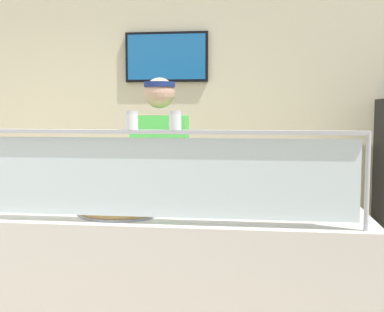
% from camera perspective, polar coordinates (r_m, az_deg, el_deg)
% --- Properties ---
extents(shop_rear_unit, '(6.68, 0.13, 2.70)m').
position_cam_1_polar(shop_rear_unit, '(5.04, 1.66, 3.29)').
color(shop_rear_unit, beige).
rests_on(shop_rear_unit, ground).
extents(serving_counter, '(2.28, 0.69, 0.95)m').
position_cam_1_polar(serving_counter, '(2.98, -2.91, -15.59)').
color(serving_counter, silver).
rests_on(serving_counter, ground).
extents(sneeze_guard, '(2.10, 0.06, 0.49)m').
position_cam_1_polar(sneeze_guard, '(2.52, -4.16, -1.14)').
color(sneeze_guard, '#B2B5BC').
rests_on(sneeze_guard, serving_counter).
extents(pizza_tray, '(0.49, 0.49, 0.04)m').
position_cam_1_polar(pizza_tray, '(2.87, -8.14, -6.19)').
color(pizza_tray, '#9EA0A8').
rests_on(pizza_tray, serving_counter).
extents(pizza_server, '(0.13, 0.29, 0.01)m').
position_cam_1_polar(pizza_server, '(2.86, -9.17, -5.80)').
color(pizza_server, '#ADAFB7').
rests_on(pizza_server, pizza_tray).
extents(parmesan_shaker, '(0.06, 0.06, 0.10)m').
position_cam_1_polar(parmesan_shaker, '(2.53, -6.96, 3.97)').
color(parmesan_shaker, white).
rests_on(parmesan_shaker, sneeze_guard).
extents(pepper_flake_shaker, '(0.06, 0.06, 0.10)m').
position_cam_1_polar(pepper_flake_shaker, '(2.48, -1.94, 3.99)').
color(pepper_flake_shaker, white).
rests_on(pepper_flake_shaker, sneeze_guard).
extents(worker_figure, '(0.41, 0.50, 1.76)m').
position_cam_1_polar(worker_figure, '(3.46, -3.64, -3.53)').
color(worker_figure, '#23232D').
rests_on(worker_figure, ground).
extents(prep_shelf, '(0.70, 0.55, 0.90)m').
position_cam_1_polar(prep_shelf, '(5.18, -18.97, -7.12)').
color(prep_shelf, '#B7BABF').
rests_on(prep_shelf, ground).
extents(pizza_box_stack, '(0.51, 0.49, 0.18)m').
position_cam_1_polar(pizza_box_stack, '(5.10, -19.14, -1.20)').
color(pizza_box_stack, tan).
rests_on(pizza_box_stack, prep_shelf).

